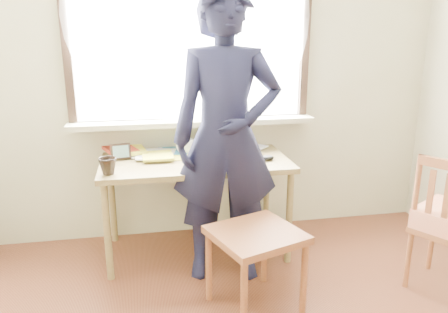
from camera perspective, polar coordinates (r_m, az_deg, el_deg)
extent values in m
cube|color=beige|center=(3.39, -0.86, 11.08)|extent=(3.50, 0.02, 2.60)
cube|color=white|center=(3.34, -4.36, 16.12)|extent=(1.70, 0.01, 1.30)
cube|color=black|center=(3.39, -4.09, 4.55)|extent=(1.82, 0.06, 0.06)
cube|color=black|center=(3.34, -20.07, 15.24)|extent=(0.06, 0.06, 1.30)
cube|color=black|center=(3.53, 10.58, 15.89)|extent=(0.06, 0.06, 1.30)
cube|color=beige|center=(3.32, -3.95, 4.48)|extent=(1.85, 0.20, 0.04)
cube|color=white|center=(3.26, -4.24, 17.88)|extent=(1.95, 0.02, 1.65)
cube|color=olive|center=(3.11, -3.74, -0.80)|extent=(1.33, 0.66, 0.04)
cylinder|color=olive|center=(2.97, -14.98, -9.58)|extent=(0.05, 0.05, 0.67)
cylinder|color=olive|center=(3.49, -14.37, -5.60)|extent=(0.05, 0.05, 0.67)
cylinder|color=olive|center=(3.11, 8.50, -7.97)|extent=(0.05, 0.05, 0.67)
cylinder|color=olive|center=(3.61, 5.57, -4.40)|extent=(0.05, 0.05, 0.67)
cube|color=black|center=(3.07, 1.54, -0.45)|extent=(0.40, 0.33, 0.02)
cube|color=black|center=(3.15, 0.48, 2.04)|extent=(0.35, 0.17, 0.23)
cube|color=black|center=(3.15, 0.48, 2.04)|extent=(0.30, 0.14, 0.19)
cube|color=black|center=(3.06, 1.63, -0.44)|extent=(0.33, 0.22, 0.00)
imported|color=white|center=(3.28, -5.14, 1.35)|extent=(0.19, 0.19, 0.11)
imported|color=black|center=(2.88, -14.92, -1.22)|extent=(0.15, 0.15, 0.11)
ellipsoid|color=black|center=(3.11, 5.67, -0.16)|extent=(0.10, 0.07, 0.04)
cube|color=white|center=(3.21, -4.14, 0.13)|extent=(0.30, 0.30, 0.01)
cube|color=yellow|center=(3.28, -13.59, 0.19)|extent=(0.29, 0.33, 0.02)
cube|color=white|center=(3.15, -12.74, -0.38)|extent=(0.26, 0.26, 0.01)
cube|color=white|center=(3.28, -12.51, 0.33)|extent=(0.32, 0.34, 0.01)
cube|color=#AA2F1F|center=(3.31, -7.31, 0.75)|extent=(0.30, 0.32, 0.00)
cube|color=#AA2F1F|center=(3.28, -4.52, 0.79)|extent=(0.30, 0.28, 0.01)
cube|color=white|center=(3.30, -5.14, 1.07)|extent=(0.34, 0.33, 0.02)
imported|color=white|center=(3.25, -11.20, 0.21)|extent=(0.21, 0.27, 0.02)
imported|color=white|center=(3.43, 2.19, 1.29)|extent=(0.31, 0.30, 0.02)
cube|color=black|center=(3.17, -13.34, 0.51)|extent=(0.14, 0.04, 0.11)
cube|color=#387C37|center=(3.17, -13.34, 0.51)|extent=(0.11, 0.02, 0.08)
cube|color=brown|center=(2.55, 4.22, -10.15)|extent=(0.60, 0.59, 0.04)
cylinder|color=brown|center=(2.44, 2.62, -18.17)|extent=(0.04, 0.04, 0.44)
cylinder|color=brown|center=(2.72, -1.99, -14.19)|extent=(0.04, 0.04, 0.44)
cylinder|color=brown|center=(2.65, 10.40, -15.37)|extent=(0.04, 0.04, 0.44)
cylinder|color=brown|center=(2.91, 5.32, -12.08)|extent=(0.04, 0.04, 0.44)
cylinder|color=brown|center=(3.37, 25.46, -10.19)|extent=(0.03, 0.03, 0.38)
cylinder|color=brown|center=(3.09, 22.92, -12.31)|extent=(0.03, 0.03, 0.38)
cylinder|color=brown|center=(2.90, 23.82, -4.24)|extent=(0.03, 0.03, 0.47)
cube|color=brown|center=(2.85, 27.00, -5.60)|extent=(0.03, 0.04, 0.37)
cube|color=brown|center=(2.88, 25.28, -5.15)|extent=(0.03, 0.04, 0.37)
imported|color=black|center=(2.76, 0.30, 2.39)|extent=(0.74, 0.53, 1.88)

